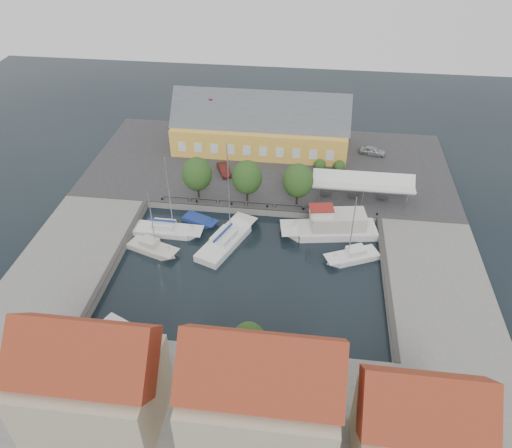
{
  "coord_description": "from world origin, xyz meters",
  "views": [
    {
      "loc": [
        6.49,
        -45.95,
        40.67
      ],
      "look_at": [
        0.0,
        6.0,
        1.5
      ],
      "focal_mm": 35.0,
      "sensor_mm": 36.0,
      "label": 1
    }
  ],
  "objects_px": {
    "warehouse": "(257,128)",
    "west_boat_b": "(152,249)",
    "launch_nw": "(200,221)",
    "car_silver": "(373,151)",
    "tent_canopy": "(363,183)",
    "east_boat_a": "(353,257)",
    "trawler": "(333,227)",
    "car_red": "(224,170)",
    "launch_sw": "(121,328)",
    "west_boat_a": "(167,231)",
    "center_sailboat": "(226,241)"
  },
  "relations": [
    {
      "from": "warehouse",
      "to": "west_boat_b",
      "type": "relative_size",
      "value": 3.01
    },
    {
      "from": "launch_nw",
      "to": "car_silver",
      "type": "bearing_deg",
      "value": 39.63
    },
    {
      "from": "tent_canopy",
      "to": "east_boat_a",
      "type": "height_order",
      "value": "east_boat_a"
    },
    {
      "from": "trawler",
      "to": "west_boat_b",
      "type": "relative_size",
      "value": 1.39
    },
    {
      "from": "car_red",
      "to": "launch_nw",
      "type": "relative_size",
      "value": 0.75
    },
    {
      "from": "tent_canopy",
      "to": "launch_sw",
      "type": "xyz_separation_m",
      "value": [
        -26.25,
        -26.71,
        -3.59
      ]
    },
    {
      "from": "car_red",
      "to": "east_boat_a",
      "type": "distance_m",
      "value": 25.48
    },
    {
      "from": "warehouse",
      "to": "tent_canopy",
      "type": "distance_m",
      "value": 21.63
    },
    {
      "from": "west_boat_b",
      "to": "launch_sw",
      "type": "bearing_deg",
      "value": -88.24
    },
    {
      "from": "car_silver",
      "to": "launch_nw",
      "type": "xyz_separation_m",
      "value": [
        -24.39,
        -20.2,
        -1.61
      ]
    },
    {
      "from": "car_silver",
      "to": "west_boat_a",
      "type": "height_order",
      "value": "west_boat_a"
    },
    {
      "from": "car_red",
      "to": "launch_nw",
      "type": "distance_m",
      "value": 11.55
    },
    {
      "from": "tent_canopy",
      "to": "car_red",
      "type": "height_order",
      "value": "tent_canopy"
    },
    {
      "from": "tent_canopy",
      "to": "warehouse",
      "type": "bearing_deg",
      "value": 140.14
    },
    {
      "from": "car_red",
      "to": "trawler",
      "type": "bearing_deg",
      "value": -60.32
    },
    {
      "from": "west_boat_b",
      "to": "launch_sw",
      "type": "height_order",
      "value": "west_boat_b"
    },
    {
      "from": "trawler",
      "to": "launch_nw",
      "type": "relative_size",
      "value": 2.47
    },
    {
      "from": "launch_nw",
      "to": "center_sailboat",
      "type": "bearing_deg",
      "value": -43.82
    },
    {
      "from": "car_red",
      "to": "west_boat_a",
      "type": "relative_size",
      "value": 0.33
    },
    {
      "from": "trawler",
      "to": "launch_sw",
      "type": "xyz_separation_m",
      "value": [
        -22.27,
        -19.41,
        -0.93
      ]
    },
    {
      "from": "warehouse",
      "to": "launch_sw",
      "type": "relative_size",
      "value": 6.04
    },
    {
      "from": "warehouse",
      "to": "trawler",
      "type": "xyz_separation_m",
      "value": [
        12.62,
        -21.15,
        -3.41
      ]
    },
    {
      "from": "trawler",
      "to": "launch_nw",
      "type": "bearing_deg",
      "value": 178.61
    },
    {
      "from": "car_silver",
      "to": "launch_sw",
      "type": "height_order",
      "value": "car_silver"
    },
    {
      "from": "trawler",
      "to": "east_boat_a",
      "type": "height_order",
      "value": "east_boat_a"
    },
    {
      "from": "car_silver",
      "to": "center_sailboat",
      "type": "bearing_deg",
      "value": 153.82
    },
    {
      "from": "tent_canopy",
      "to": "west_boat_b",
      "type": "bearing_deg",
      "value": -152.8
    },
    {
      "from": "car_red",
      "to": "car_silver",
      "type": "bearing_deg",
      "value": -3.87
    },
    {
      "from": "trawler",
      "to": "car_red",
      "type": "bearing_deg",
      "value": 144.62
    },
    {
      "from": "car_red",
      "to": "west_boat_b",
      "type": "height_order",
      "value": "west_boat_b"
    },
    {
      "from": "tent_canopy",
      "to": "trawler",
      "type": "xyz_separation_m",
      "value": [
        -3.98,
        -7.3,
        -2.67
      ]
    },
    {
      "from": "east_boat_a",
      "to": "west_boat_b",
      "type": "bearing_deg",
      "value": -176.6
    },
    {
      "from": "trawler",
      "to": "launch_nw",
      "type": "distance_m",
      "value": 18.06
    },
    {
      "from": "car_silver",
      "to": "car_red",
      "type": "relative_size",
      "value": 1.03
    },
    {
      "from": "west_boat_a",
      "to": "trawler",
      "type": "bearing_deg",
      "value": 6.76
    },
    {
      "from": "warehouse",
      "to": "east_boat_a",
      "type": "distance_m",
      "value": 30.46
    },
    {
      "from": "car_red",
      "to": "west_boat_a",
      "type": "bearing_deg",
      "value": -134.68
    },
    {
      "from": "tent_canopy",
      "to": "launch_sw",
      "type": "height_order",
      "value": "tent_canopy"
    },
    {
      "from": "car_silver",
      "to": "east_boat_a",
      "type": "bearing_deg",
      "value": -175.34
    },
    {
      "from": "center_sailboat",
      "to": "launch_sw",
      "type": "xyz_separation_m",
      "value": [
        -8.68,
        -15.6,
        -0.27
      ]
    },
    {
      "from": "car_red",
      "to": "warehouse",
      "type": "bearing_deg",
      "value": 41.99
    },
    {
      "from": "center_sailboat",
      "to": "east_boat_a",
      "type": "relative_size",
      "value": 1.46
    },
    {
      "from": "car_silver",
      "to": "trawler",
      "type": "relative_size",
      "value": 0.31
    },
    {
      "from": "warehouse",
      "to": "launch_sw",
      "type": "distance_m",
      "value": 41.92
    },
    {
      "from": "car_silver",
      "to": "west_boat_a",
      "type": "distance_m",
      "value": 36.5
    },
    {
      "from": "tent_canopy",
      "to": "west_boat_a",
      "type": "bearing_deg",
      "value": -159.01
    },
    {
      "from": "warehouse",
      "to": "car_red",
      "type": "xyz_separation_m",
      "value": [
        -3.99,
        -9.36,
        -2.77
      ]
    },
    {
      "from": "car_silver",
      "to": "launch_nw",
      "type": "bearing_deg",
      "value": 142.67
    },
    {
      "from": "east_boat_a",
      "to": "tent_canopy",
      "type": "bearing_deg",
      "value": 83.55
    },
    {
      "from": "car_silver",
      "to": "east_boat_a",
      "type": "height_order",
      "value": "east_boat_a"
    }
  ]
}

